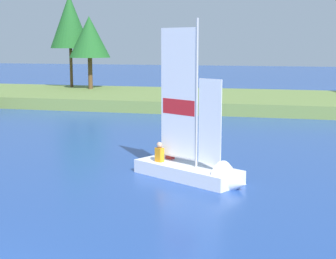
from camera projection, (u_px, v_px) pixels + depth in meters
The scene contains 4 objects.
shore_bank at pixel (209, 100), 38.80m from camera, with size 80.00×11.23×0.82m, color olive.
shoreline_tree_left at pixel (70, 21), 44.30m from camera, with size 3.42×3.42×7.93m.
shoreline_tree_midleft at pixel (89, 37), 42.84m from camera, with size 3.42×3.42×6.01m.
sailboat at pixel (202, 169), 17.43m from camera, with size 4.50×3.30×5.82m.
Camera 1 is at (6.37, -7.25, 4.63)m, focal length 55.27 mm.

